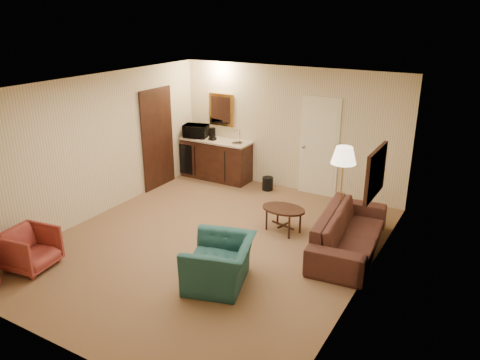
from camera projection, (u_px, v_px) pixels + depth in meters
The scene contains 11 objects.
ground at pixel (212, 243), 7.78m from camera, with size 6.00×6.00×0.00m, color #836042.
room_walls at pixel (230, 132), 7.86m from camera, with size 5.02×6.01×2.61m.
wetbar_cabinet at pixel (216, 159), 10.61m from camera, with size 1.64×0.58×0.92m, color #361E11.
sofa at pixel (350, 226), 7.41m from camera, with size 2.22×0.65×0.87m, color black.
teal_armchair at pixel (219, 256), 6.49m from camera, with size 1.01×0.66×0.88m, color #1E4C4C.
rose_chair_near at pixel (30, 247), 6.93m from camera, with size 0.67×0.63×0.69m, color #993E32.
coffee_table at pixel (283, 220), 8.13m from camera, with size 0.77×0.52×0.44m, color black.
floor_lamp at pixel (341, 191), 7.85m from camera, with size 0.42×0.42×1.57m, color #BE8F3F.
waste_bin at pixel (268, 184), 10.03m from camera, with size 0.23×0.23×0.29m, color black.
microwave at pixel (196, 130), 10.58m from camera, with size 0.53×0.30×0.36m, color black.
coffee_maker at pixel (212, 134), 10.38m from camera, with size 0.14×0.14×0.27m, color black.
Camera 1 is at (3.88, -5.78, 3.66)m, focal length 35.00 mm.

